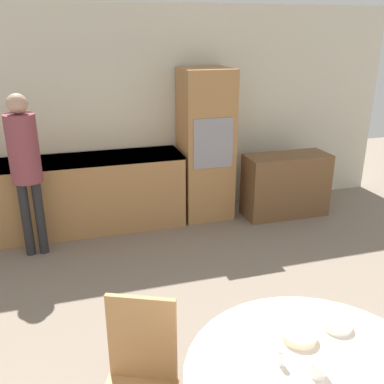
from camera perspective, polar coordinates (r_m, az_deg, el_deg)
wall_back at (r=5.45m, az=-7.72°, el=10.12°), size 7.00×0.05×2.60m
kitchen_counter at (r=5.28m, az=-18.35°, el=-0.58°), size 3.13×0.60×0.89m
oven_unit at (r=5.40m, az=1.81°, el=6.25°), size 0.62×0.59×1.87m
sideboard at (r=5.69m, az=12.37°, el=0.92°), size 1.09×0.45×0.81m
chair_far_left at (r=2.51m, az=-7.03°, el=-23.18°), size 0.53×0.53×0.98m
person_standing at (r=4.64m, az=-21.42°, el=4.24°), size 0.31×0.31×1.72m
cup at (r=2.24m, az=16.49°, el=-21.58°), size 0.08×0.08×0.08m
bowl_near at (r=2.43m, az=14.09°, el=-18.07°), size 0.19×0.19×0.05m
bowl_centre at (r=2.56m, az=18.77°, el=-16.37°), size 0.16×0.16×0.04m
salt_shaker at (r=2.25m, az=11.83°, el=-20.76°), size 0.03×0.03×0.09m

